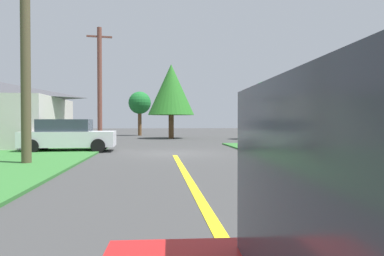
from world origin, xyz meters
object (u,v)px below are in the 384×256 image
(parked_car_near_building, at_px, (68,136))
(oak_tree_left, at_px, (140,103))
(utility_pole_mid, at_px, (100,84))
(pine_tree_center, at_px, (266,98))
(utility_pole_near, at_px, (25,27))
(oak_tree_right, at_px, (171,90))
(stop_sign, at_px, (284,114))
(car_on_crossroad, at_px, (285,133))

(parked_car_near_building, bearing_deg, oak_tree_left, 80.26)
(utility_pole_mid, bearing_deg, pine_tree_center, 10.77)
(utility_pole_near, height_order, pine_tree_center, utility_pole_near)
(oak_tree_right, bearing_deg, pine_tree_center, -17.62)
(stop_sign, distance_m, pine_tree_center, 13.83)
(pine_tree_center, bearing_deg, oak_tree_right, 162.38)
(car_on_crossroad, bearing_deg, oak_tree_left, 39.84)
(car_on_crossroad, height_order, utility_pole_near, utility_pole_near)
(car_on_crossroad, bearing_deg, utility_pole_mid, 78.00)
(pine_tree_center, bearing_deg, utility_pole_mid, -169.23)
(parked_car_near_building, distance_m, oak_tree_left, 19.54)
(car_on_crossroad, distance_m, utility_pole_mid, 13.46)
(stop_sign, height_order, parked_car_near_building, stop_sign)
(utility_pole_near, relative_size, utility_pole_mid, 1.12)
(oak_tree_right, bearing_deg, stop_sign, -74.84)
(parked_car_near_building, height_order, utility_pole_near, utility_pole_near)
(utility_pole_near, bearing_deg, oak_tree_left, 83.54)
(parked_car_near_building, relative_size, car_on_crossroad, 1.10)
(pine_tree_center, bearing_deg, stop_sign, -105.40)
(oak_tree_left, bearing_deg, car_on_crossroad, -58.42)
(parked_car_near_building, height_order, pine_tree_center, pine_tree_center)
(car_on_crossroad, bearing_deg, oak_tree_right, 43.58)
(oak_tree_left, bearing_deg, pine_tree_center, -39.29)
(pine_tree_center, bearing_deg, oak_tree_left, 140.71)
(pine_tree_center, height_order, oak_tree_right, oak_tree_right)
(utility_pole_near, bearing_deg, parked_car_near_building, 88.79)
(oak_tree_left, relative_size, oak_tree_right, 0.71)
(stop_sign, xyz_separation_m, oak_tree_left, (-7.36, 22.24, 1.66))
(oak_tree_right, bearing_deg, utility_pole_mid, -137.06)
(stop_sign, bearing_deg, utility_pole_near, 1.18)
(parked_car_near_building, distance_m, pine_tree_center, 17.23)
(parked_car_near_building, relative_size, pine_tree_center, 0.92)
(utility_pole_near, bearing_deg, utility_pole_mid, 88.12)
(car_on_crossroad, bearing_deg, parked_car_near_building, 112.30)
(parked_car_near_building, distance_m, oak_tree_right, 14.37)
(utility_pole_mid, bearing_deg, oak_tree_left, 78.55)
(oak_tree_right, bearing_deg, utility_pole_near, -108.14)
(car_on_crossroad, relative_size, utility_pole_near, 0.44)
(car_on_crossroad, distance_m, utility_pole_near, 15.62)
(parked_car_near_building, xyz_separation_m, pine_tree_center, (13.65, 10.17, 2.66))
(stop_sign, distance_m, parked_car_near_building, 10.52)
(car_on_crossroad, distance_m, oak_tree_right, 12.24)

